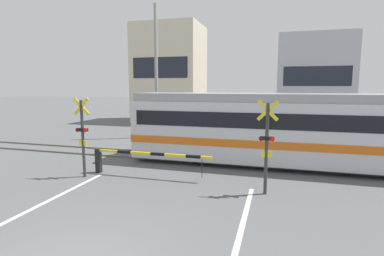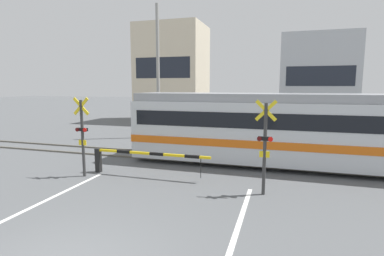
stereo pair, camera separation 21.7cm
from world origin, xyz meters
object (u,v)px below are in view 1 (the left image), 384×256
Objects in this scene: crossing_barrier_far at (240,136)px; crossing_signal_left at (83,134)px; commuter_train at (307,128)px; pedestrian at (223,123)px; crossing_signal_right at (267,143)px; crossing_barrier_near at (131,157)px.

crossing_barrier_far is 8.43m from crossing_signal_left.
commuter_train is 4.97× the size of crossing_signal_left.
pedestrian is at bearing 70.21° from crossing_signal_left.
crossing_signal_right is (1.64, -6.59, 0.95)m from crossing_barrier_far.
commuter_train is 8.69× the size of pedestrian.
commuter_train is at bearing 26.14° from crossing_barrier_near.
crossing_barrier_near is 2.01m from crossing_signal_left.
crossing_signal_right is (-1.52, -3.94, -0.00)m from commuter_train.
crossing_signal_left is (-1.64, -0.66, 0.95)m from crossing_barrier_near.
crossing_barrier_near is 2.73× the size of pedestrian.
crossing_barrier_near and crossing_barrier_far have the same top height.
crossing_signal_left is at bearing -128.04° from crossing_barrier_far.
crossing_signal_right reaches higher than pedestrian.
commuter_train is 7.73m from pedestrian.
crossing_signal_right is 10.55m from pedestrian.
crossing_barrier_near is 5.29m from crossing_signal_right.
crossing_barrier_far is (3.52, 5.94, 0.00)m from crossing_barrier_near.
pedestrian is (-4.71, 6.10, -0.68)m from commuter_train.
commuter_train reaches higher than crossing_barrier_far.
crossing_signal_left is 1.75× the size of pedestrian.
crossing_signal_left is at bearing -158.16° from crossing_barrier_near.
crossing_barrier_near is at bearing 172.73° from crossing_signal_right.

